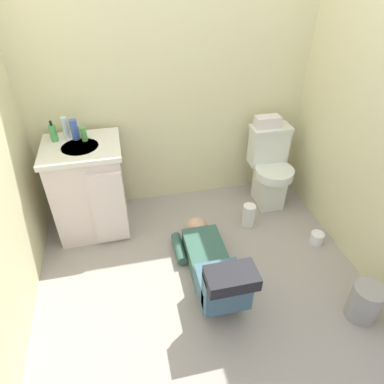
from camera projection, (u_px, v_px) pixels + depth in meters
The scene contains 14 objects.
ground_plane at pixel (197, 267), 2.73m from camera, with size 2.91×2.95×0.04m, color #9D958B.
wall_back at pixel (170, 74), 2.80m from camera, with size 2.57×0.08×2.40m, color beige.
toilet at pixel (270, 168), 3.19m from camera, with size 0.36×0.46×0.75m.
vanity_cabinet at pixel (90, 188), 2.85m from camera, with size 0.60×0.53×0.82m.
faucet at pixel (79, 131), 2.70m from camera, with size 0.02×0.02×0.10m, color silver.
person_plumber at pixel (212, 266), 2.49m from camera, with size 0.39×1.06×0.52m.
tissue_box at pixel (267, 122), 3.00m from camera, with size 0.22×0.11×0.10m, color silver.
soap_dispenser at pixel (53, 133), 2.64m from camera, with size 0.06×0.06×0.17m.
bottle_clear at pixel (65, 128), 2.67m from camera, with size 0.05×0.05×0.17m, color silver.
bottle_blue at pixel (74, 130), 2.65m from camera, with size 0.06×0.06×0.16m, color #415EBA.
bottle_green at pixel (84, 134), 2.64m from camera, with size 0.04×0.04×0.11m, color #4E9E44.
trash_can at pixel (365, 302), 2.29m from camera, with size 0.20×0.20×0.27m, color gray.
paper_towel_roll at pixel (249, 216), 3.04m from camera, with size 0.11×0.11×0.22m, color white.
toilet_paper_roll at pixel (317, 238), 2.90m from camera, with size 0.11×0.11×0.10m, color white.
Camera 1 is at (-0.45, -1.79, 2.09)m, focal length 32.06 mm.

